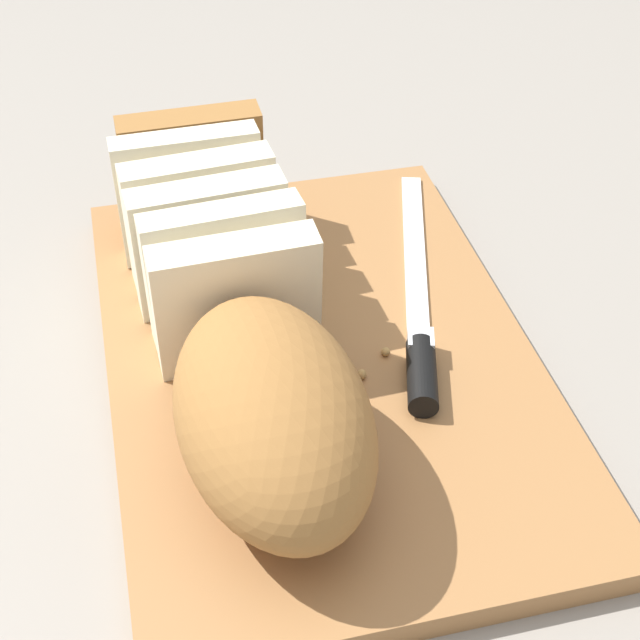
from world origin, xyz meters
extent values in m
plane|color=gray|center=(0.00, 0.00, 0.00)|extent=(3.00, 3.00, 0.00)
cube|color=#9E6B3D|center=(0.00, 0.00, 0.01)|extent=(0.46, 0.31, 0.02)
ellipsoid|color=#996633|center=(-0.10, 0.05, 0.07)|extent=(0.20, 0.13, 0.10)
cube|color=beige|center=(0.01, 0.06, 0.07)|extent=(0.04, 0.12, 0.10)
cube|color=beige|center=(0.04, 0.06, 0.07)|extent=(0.04, 0.12, 0.10)
cube|color=beige|center=(0.08, 0.07, 0.07)|extent=(0.04, 0.12, 0.10)
cube|color=beige|center=(0.11, 0.07, 0.07)|extent=(0.04, 0.12, 0.10)
cube|color=beige|center=(0.15, 0.07, 0.07)|extent=(0.04, 0.12, 0.10)
cube|color=#996633|center=(0.18, 0.06, 0.07)|extent=(0.04, 0.12, 0.10)
cube|color=silver|center=(0.09, -0.10, 0.02)|extent=(0.23, 0.08, 0.00)
cylinder|color=black|center=(-0.05, -0.06, 0.03)|extent=(0.07, 0.04, 0.02)
cube|color=silver|center=(-0.02, -0.07, 0.03)|extent=(0.02, 0.02, 0.02)
sphere|color=tan|center=(-0.01, -0.05, 0.02)|extent=(0.01, 0.01, 0.01)
sphere|color=tan|center=(-0.03, -0.02, 0.02)|extent=(0.01, 0.01, 0.01)
camera|label=1|loc=(-0.50, 0.11, 0.49)|focal=53.65mm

